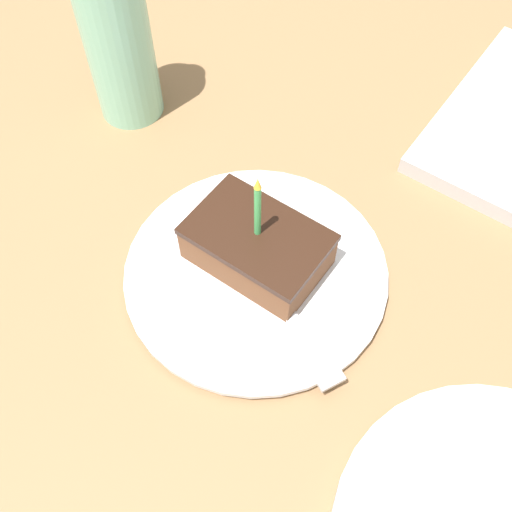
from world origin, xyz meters
name	(u,v)px	position (x,y,z in m)	size (l,w,h in m)	color
ground_plane	(257,278)	(0.00, 0.00, -0.02)	(2.40, 2.40, 0.04)	olive
plate	(256,272)	(-0.01, -0.01, 0.01)	(0.25, 0.25, 0.01)	silver
cake_slice	(262,247)	(0.00, 0.00, 0.04)	(0.08, 0.13, 0.12)	brown
fork	(291,318)	(-0.04, -0.06, 0.02)	(0.09, 0.16, 0.00)	silver
bottle	(117,35)	(0.10, 0.25, 0.10)	(0.07, 0.07, 0.25)	#8CD1B2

